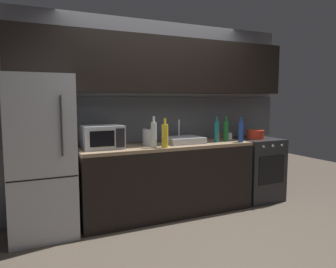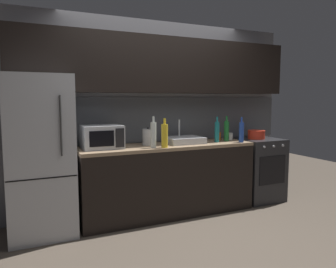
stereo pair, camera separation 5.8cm
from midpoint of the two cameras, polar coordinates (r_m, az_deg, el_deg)
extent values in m
plane|color=#4C4238|center=(3.59, 5.82, -18.07)|extent=(10.00, 10.00, 0.00)
cube|color=slate|center=(4.45, -2.75, 3.27)|extent=(3.99, 0.10, 2.50)
cube|color=#4C4F54|center=(4.40, -2.47, 2.59)|extent=(3.99, 0.01, 0.60)
cube|color=black|center=(4.26, -1.63, 11.90)|extent=(3.67, 0.34, 0.70)
cube|color=black|center=(4.20, -0.56, -8.21)|extent=(2.25, 0.60, 0.86)
cube|color=#8C7256|center=(4.12, -0.57, -2.13)|extent=(2.25, 0.60, 0.04)
cube|color=#ADAFB5|center=(3.75, -21.93, -3.65)|extent=(0.68, 0.66, 1.73)
cube|color=black|center=(3.46, -21.46, -7.35)|extent=(0.67, 0.00, 0.01)
cylinder|color=#333333|center=(3.38, -18.62, 1.34)|extent=(0.02, 0.02, 0.60)
cube|color=#232326|center=(4.98, 14.97, -5.91)|extent=(0.60, 0.60, 0.90)
cube|color=black|center=(4.75, 17.38, -6.01)|extent=(0.45, 0.01, 0.40)
cylinder|color=#B2B2B7|center=(4.58, 16.06, -2.17)|extent=(0.03, 0.02, 0.03)
cylinder|color=#B2B2B7|center=(4.69, 17.57, -2.02)|extent=(0.03, 0.02, 0.03)
cylinder|color=#B2B2B7|center=(4.80, 19.02, -1.88)|extent=(0.03, 0.02, 0.03)
cube|color=#A8AAAF|center=(3.85, -11.89, -0.52)|extent=(0.46, 0.34, 0.27)
cube|color=black|center=(3.67, -11.88, -0.84)|extent=(0.28, 0.01, 0.18)
cube|color=black|center=(3.72, -8.79, -0.68)|extent=(0.10, 0.01, 0.22)
cube|color=#ADAFB5|center=(4.25, 2.36, -1.06)|extent=(0.48, 0.38, 0.08)
cylinder|color=silver|center=(4.35, 1.55, 1.10)|extent=(0.02, 0.02, 0.22)
cylinder|color=#B7BABF|center=(4.05, -3.92, -0.55)|extent=(0.14, 0.14, 0.20)
sphere|color=black|center=(4.04, -3.93, 1.04)|extent=(0.02, 0.02, 0.02)
cone|color=#B7BABF|center=(4.08, -2.75, 0.07)|extent=(0.03, 0.03, 0.05)
cylinder|color=#1E6B2D|center=(4.52, 9.75, 0.51)|extent=(0.07, 0.07, 0.27)
cylinder|color=#1E6B2D|center=(4.50, 9.79, 2.67)|extent=(0.03, 0.03, 0.07)
cylinder|color=gold|center=(3.84, -0.98, -0.34)|extent=(0.08, 0.08, 0.28)
cylinder|color=gold|center=(3.82, -0.98, 2.25)|extent=(0.03, 0.03, 0.07)
cylinder|color=#19666B|center=(4.37, 8.13, 0.34)|extent=(0.06, 0.06, 0.27)
cylinder|color=#19666B|center=(4.36, 8.17, 2.56)|extent=(0.02, 0.02, 0.07)
cylinder|color=silver|center=(3.83, -2.95, -0.18)|extent=(0.07, 0.07, 0.30)
cylinder|color=silver|center=(3.81, -2.96, 2.59)|extent=(0.03, 0.03, 0.07)
cylinder|color=#234299|center=(4.43, 12.28, 0.29)|extent=(0.06, 0.06, 0.26)
cylinder|color=#234299|center=(4.41, 12.33, 2.44)|extent=(0.02, 0.02, 0.07)
cylinder|color=silver|center=(4.65, 10.30, -0.40)|extent=(0.09, 0.09, 0.10)
cylinder|color=orange|center=(4.62, 8.34, -0.37)|extent=(0.07, 0.07, 0.11)
cylinder|color=red|center=(4.87, 14.73, -0.19)|extent=(0.24, 0.24, 0.10)
cylinder|color=red|center=(4.87, 14.75, 0.54)|extent=(0.25, 0.25, 0.02)
camera|label=1|loc=(0.03, -90.41, -0.04)|focal=34.79mm
camera|label=2|loc=(0.03, 89.59, 0.04)|focal=34.79mm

